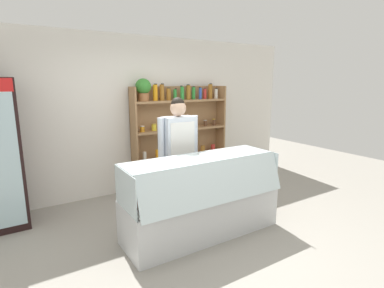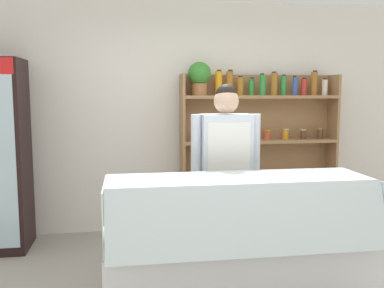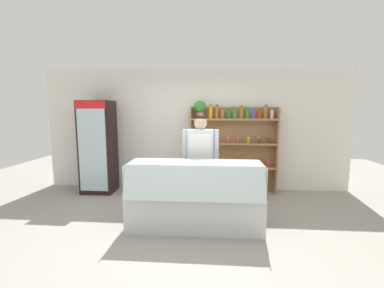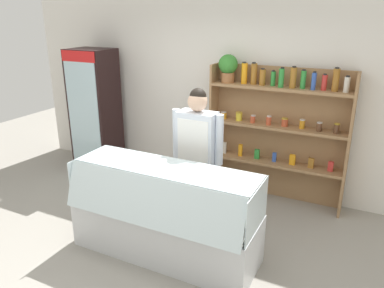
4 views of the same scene
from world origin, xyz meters
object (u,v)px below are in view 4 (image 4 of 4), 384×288
at_px(drinks_fridge, 95,112).
at_px(deli_display_case, 165,227).
at_px(shelving_unit, 272,122).
at_px(shop_clerk, 197,147).

height_order(drinks_fridge, deli_display_case, drinks_fridge).
height_order(shelving_unit, deli_display_case, shelving_unit).
distance_m(shelving_unit, deli_display_case, 2.08).
bearing_deg(deli_display_case, shop_clerk, 85.18).
distance_m(drinks_fridge, shop_clerk, 2.42).
height_order(drinks_fridge, shelving_unit, same).
relative_size(drinks_fridge, shelving_unit, 1.00).
distance_m(shelving_unit, shop_clerk, 1.27).
bearing_deg(shop_clerk, deli_display_case, -94.82).
xyz_separation_m(shelving_unit, shop_clerk, (-0.58, -1.12, -0.10)).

